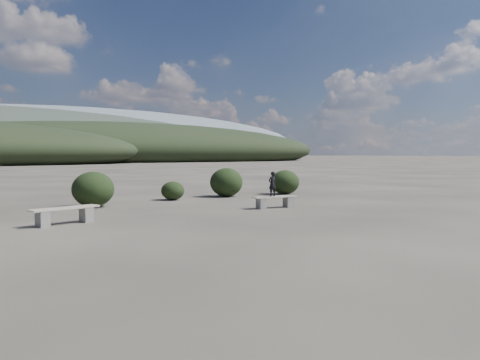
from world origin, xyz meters
TOP-DOWN VIEW (x-y plane):
  - ground at (0.00, 0.00)m, footprint 1200.00×1200.00m
  - bench_left at (-4.40, 4.74)m, footprint 1.88×0.84m
  - bench_right at (2.58, 4.72)m, footprint 1.69×0.46m
  - seated_person at (2.48, 4.73)m, footprint 0.32×0.22m
  - shrub_b at (-2.60, 8.52)m, footprint 1.47×1.47m
  - shrub_c at (0.84, 9.30)m, footprint 0.95×0.95m
  - shrub_d at (3.50, 9.45)m, footprint 1.45×1.45m
  - shrub_e at (6.43, 8.99)m, footprint 1.36×1.36m

SIDE VIEW (x-z plane):
  - ground at x=0.00m, z-range 0.00..0.00m
  - bench_right at x=2.58m, z-range 0.04..0.46m
  - bench_left at x=-4.40m, z-range 0.05..0.51m
  - shrub_c at x=0.84m, z-range 0.00..0.76m
  - shrub_e at x=6.43m, z-range 0.00..1.13m
  - shrub_b at x=-2.60m, z-range 0.00..1.26m
  - shrub_d at x=3.50m, z-range 0.00..1.27m
  - seated_person at x=2.48m, z-range 0.42..1.27m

